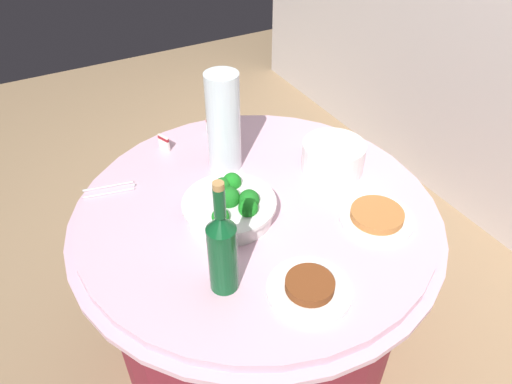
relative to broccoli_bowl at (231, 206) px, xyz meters
The scene contains 11 objects.
ground_plane 0.79m from the broccoli_bowl, 98.28° to the left, with size 6.00×6.00×0.00m, color #9E7F5B.
buffet_table 0.42m from the broccoli_bowl, 98.28° to the left, with size 1.16×1.16×0.74m.
broccoli_bowl is the anchor object (origin of this frame).
plate_stack 0.41m from the broccoli_bowl, 97.50° to the left, with size 0.21×0.21×0.10m.
wine_bottle 0.28m from the broccoli_bowl, 30.01° to the right, with size 0.07×0.07×0.34m.
decorative_fruit_vase 0.29m from the broccoli_bowl, 157.80° to the left, with size 0.11×0.11×0.34m.
serving_tongs 0.41m from the broccoli_bowl, 136.55° to the right, with size 0.08×0.17×0.01m.
food_plate_stir_fry 0.35m from the broccoli_bowl, ahead, with size 0.22×0.22×0.04m.
food_plate_peanuts 0.44m from the broccoli_bowl, 59.16° to the left, with size 0.22×0.22×0.03m.
label_placard_front 0.44m from the broccoli_bowl, behind, with size 0.05×0.03×0.05m.
label_placard_mid 0.48m from the broccoli_bowl, 162.33° to the left, with size 0.05×0.03×0.05m.
Camera 1 is at (0.97, -0.53, 1.70)m, focal length 33.04 mm.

